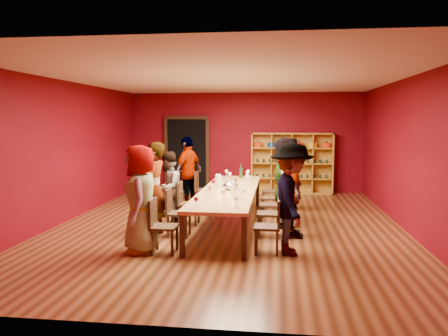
% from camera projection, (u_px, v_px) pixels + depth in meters
% --- Properties ---
extents(room_shell, '(7.10, 9.10, 3.04)m').
position_uv_depth(room_shell, '(229.00, 153.00, 8.85)').
color(room_shell, '#4F2915').
rests_on(room_shell, ground).
extents(tasting_table, '(1.10, 4.50, 0.75)m').
position_uv_depth(tasting_table, '(229.00, 192.00, 8.93)').
color(tasting_table, tan).
rests_on(tasting_table, ground).
extents(doorway, '(1.40, 0.17, 2.30)m').
position_uv_depth(doorway, '(187.00, 154.00, 13.48)').
color(doorway, black).
rests_on(doorway, ground).
extents(shelving_unit, '(2.40, 0.40, 1.80)m').
position_uv_depth(shelving_unit, '(292.00, 160.00, 12.99)').
color(shelving_unit, '#BA872A').
rests_on(shelving_unit, ground).
extents(chair_person_left_0, '(0.42, 0.42, 0.89)m').
position_uv_depth(chair_person_left_0, '(159.00, 223.00, 7.11)').
color(chair_person_left_0, black).
rests_on(chair_person_left_0, ground).
extents(person_left_0, '(0.67, 0.95, 1.77)m').
position_uv_depth(person_left_0, '(141.00, 199.00, 7.11)').
color(person_left_0, silver).
rests_on(person_left_0, ground).
extents(chair_person_left_1, '(0.42, 0.42, 0.89)m').
position_uv_depth(chair_person_left_1, '(175.00, 210.00, 8.14)').
color(chair_person_left_1, black).
rests_on(chair_person_left_1, ground).
extents(person_left_1, '(0.55, 0.70, 1.76)m').
position_uv_depth(person_left_1, '(154.00, 189.00, 8.15)').
color(person_left_1, pink).
rests_on(person_left_1, ground).
extents(chair_person_left_2, '(0.42, 0.42, 0.89)m').
position_uv_depth(chair_person_left_2, '(185.00, 201.00, 9.06)').
color(chair_person_left_2, black).
rests_on(chair_person_left_2, ground).
extents(person_left_2, '(0.51, 0.79, 1.52)m').
position_uv_depth(person_left_2, '(168.00, 188.00, 9.08)').
color(person_left_2, silver).
rests_on(person_left_2, ground).
extents(chair_person_left_4, '(0.42, 0.42, 0.89)m').
position_uv_depth(chair_person_left_4, '(201.00, 187.00, 10.91)').
color(chair_person_left_4, black).
rests_on(chair_person_left_4, ground).
extents(person_left_4, '(0.85, 1.13, 1.76)m').
position_uv_depth(person_left_4, '(188.00, 172.00, 10.91)').
color(person_left_4, '#CD8994').
rests_on(person_left_4, ground).
extents(chair_person_right_0, '(0.42, 0.42, 0.89)m').
position_uv_depth(chair_person_right_0, '(272.00, 223.00, 7.09)').
color(chair_person_right_0, black).
rests_on(chair_person_right_0, ground).
extents(person_right_0, '(0.57, 1.21, 1.82)m').
position_uv_depth(person_right_0, '(291.00, 199.00, 7.01)').
color(person_right_0, silver).
rests_on(person_right_0, ground).
extents(chair_person_right_1, '(0.42, 0.42, 0.89)m').
position_uv_depth(chair_person_right_1, '(273.00, 210.00, 8.10)').
color(chair_person_right_1, black).
rests_on(chair_person_right_1, ground).
extents(person_right_1, '(0.62, 1.02, 1.62)m').
position_uv_depth(person_right_1, '(292.00, 194.00, 8.02)').
color(person_right_1, '#CA8790').
rests_on(person_right_1, ground).
extents(chair_person_right_2, '(0.42, 0.42, 0.89)m').
position_uv_depth(chair_person_right_2, '(273.00, 202.00, 8.96)').
color(chair_person_right_2, black).
rests_on(chair_person_right_2, ground).
extents(person_right_2, '(0.50, 1.70, 1.83)m').
position_uv_depth(person_right_2, '(286.00, 182.00, 8.89)').
color(person_right_2, '#515257').
rests_on(person_right_2, ground).
extents(chair_person_right_3, '(0.42, 0.42, 0.89)m').
position_uv_depth(chair_person_right_3, '(274.00, 195.00, 9.76)').
color(chair_person_right_3, black).
rests_on(chair_person_right_3, ground).
extents(person_right_3, '(0.50, 0.80, 1.54)m').
position_uv_depth(person_right_3, '(285.00, 183.00, 9.70)').
color(person_right_3, '#5787B4').
rests_on(person_right_3, ground).
extents(chair_person_right_4, '(0.42, 0.42, 0.89)m').
position_uv_depth(chair_person_right_4, '(274.00, 189.00, 10.65)').
color(chair_person_right_4, black).
rests_on(chair_person_right_4, ground).
extents(person_right_4, '(0.57, 0.71, 1.77)m').
position_uv_depth(person_right_4, '(292.00, 173.00, 10.56)').
color(person_right_4, silver).
rests_on(person_right_4, ground).
extents(wine_glass_0, '(0.07, 0.07, 0.18)m').
position_uv_depth(wine_glass_0, '(196.00, 200.00, 7.07)').
color(wine_glass_0, white).
rests_on(wine_glass_0, tasting_table).
extents(wine_glass_1, '(0.07, 0.07, 0.18)m').
position_uv_depth(wine_glass_1, '(209.00, 189.00, 8.13)').
color(wine_glass_1, white).
rests_on(wine_glass_1, tasting_table).
extents(wine_glass_2, '(0.08, 0.08, 0.19)m').
position_uv_depth(wine_glass_2, '(247.00, 174.00, 10.48)').
color(wine_glass_2, white).
rests_on(wine_glass_2, tasting_table).
extents(wine_glass_3, '(0.07, 0.07, 0.18)m').
position_uv_depth(wine_glass_3, '(250.00, 178.00, 9.78)').
color(wine_glass_3, white).
rests_on(wine_glass_3, tasting_table).
extents(wine_glass_4, '(0.09, 0.09, 0.22)m').
position_uv_depth(wine_glass_4, '(223.00, 192.00, 7.62)').
color(wine_glass_4, white).
rests_on(wine_glass_4, tasting_table).
extents(wine_glass_5, '(0.08, 0.08, 0.21)m').
position_uv_depth(wine_glass_5, '(235.00, 181.00, 9.17)').
color(wine_glass_5, white).
rests_on(wine_glass_5, tasting_table).
extents(wine_glass_6, '(0.07, 0.07, 0.18)m').
position_uv_depth(wine_glass_6, '(244.00, 185.00, 8.70)').
color(wine_glass_6, white).
rests_on(wine_glass_6, tasting_table).
extents(wine_glass_7, '(0.08, 0.08, 0.19)m').
position_uv_depth(wine_glass_7, '(208.00, 191.00, 7.90)').
color(wine_glass_7, white).
rests_on(wine_glass_7, tasting_table).
extents(wine_glass_8, '(0.07, 0.07, 0.18)m').
position_uv_depth(wine_glass_8, '(236.00, 198.00, 7.25)').
color(wine_glass_8, white).
rests_on(wine_glass_8, tasting_table).
extents(wine_glass_9, '(0.08, 0.08, 0.21)m').
position_uv_depth(wine_glass_9, '(217.00, 176.00, 9.89)').
color(wine_glass_9, white).
rests_on(wine_glass_9, tasting_table).
extents(wine_glass_10, '(0.08, 0.08, 0.19)m').
position_uv_depth(wine_glass_10, '(236.00, 199.00, 7.06)').
color(wine_glass_10, white).
rests_on(wine_glass_10, tasting_table).
extents(wine_glass_11, '(0.08, 0.08, 0.20)m').
position_uv_depth(wine_glass_11, '(230.00, 174.00, 10.28)').
color(wine_glass_11, white).
rests_on(wine_glass_11, tasting_table).
extents(wine_glass_12, '(0.09, 0.09, 0.22)m').
position_uv_depth(wine_glass_12, '(247.00, 177.00, 9.68)').
color(wine_glass_12, white).
rests_on(wine_glass_12, tasting_table).
extents(wine_glass_13, '(0.07, 0.07, 0.18)m').
position_uv_depth(wine_glass_13, '(221.00, 186.00, 8.51)').
color(wine_glass_13, white).
rests_on(wine_glass_13, tasting_table).
extents(wine_glass_14, '(0.09, 0.09, 0.21)m').
position_uv_depth(wine_glass_14, '(227.00, 172.00, 10.73)').
color(wine_glass_14, white).
rests_on(wine_glass_14, tasting_table).
extents(wine_glass_15, '(0.08, 0.08, 0.21)m').
position_uv_depth(wine_glass_15, '(248.00, 172.00, 10.73)').
color(wine_glass_15, white).
rests_on(wine_glass_15, tasting_table).
extents(wine_glass_16, '(0.08, 0.08, 0.20)m').
position_uv_depth(wine_glass_16, '(219.00, 177.00, 9.76)').
color(wine_glass_16, white).
rests_on(wine_glass_16, tasting_table).
extents(wine_glass_17, '(0.08, 0.08, 0.20)m').
position_uv_depth(wine_glass_17, '(214.00, 182.00, 9.01)').
color(wine_glass_17, white).
rests_on(wine_glass_17, tasting_table).
extents(wine_glass_18, '(0.08, 0.08, 0.20)m').
position_uv_depth(wine_glass_18, '(243.00, 191.00, 7.81)').
color(wine_glass_18, white).
rests_on(wine_glass_18, tasting_table).
extents(spittoon_bowl, '(0.32, 0.32, 0.18)m').
position_uv_depth(spittoon_bowl, '(230.00, 186.00, 8.94)').
color(spittoon_bowl, silver).
rests_on(spittoon_bowl, tasting_table).
extents(carafe_a, '(0.14, 0.14, 0.29)m').
position_uv_depth(carafe_a, '(219.00, 182.00, 9.17)').
color(carafe_a, white).
rests_on(carafe_a, tasting_table).
extents(carafe_b, '(0.13, 0.13, 0.29)m').
position_uv_depth(carafe_b, '(233.00, 188.00, 8.25)').
color(carafe_b, white).
rests_on(carafe_b, tasting_table).
extents(wine_bottle, '(0.11, 0.11, 0.34)m').
position_uv_depth(wine_bottle, '(241.00, 173.00, 10.77)').
color(wine_bottle, '#143718').
rests_on(wine_bottle, tasting_table).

